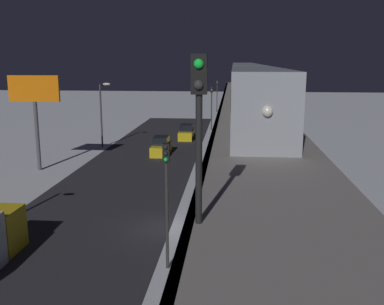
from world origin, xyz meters
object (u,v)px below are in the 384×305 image
(traffic_light_near, at_px, (167,188))
(traffic_light_mid, at_px, (200,123))
(rail_signal, at_px, (199,111))
(commercial_billboard, at_px, (35,98))
(subway_train, at_px, (247,81))
(traffic_light_far, at_px, (212,102))
(traffic_light_distant, at_px, (217,91))
(sedan_yellow, at_px, (186,133))
(sedan_yellow_2, at_px, (161,147))

(traffic_light_near, bearing_deg, traffic_light_mid, -90.00)
(rail_signal, relative_size, traffic_light_mid, 0.62)
(traffic_light_near, xyz_separation_m, commercial_billboard, (15.08, -18.79, 2.63))
(subway_train, xyz_separation_m, commercial_billboard, (19.57, 6.14, -1.38))
(traffic_light_mid, relative_size, traffic_light_far, 1.00)
(rail_signal, height_order, traffic_light_near, rail_signal)
(traffic_light_distant, bearing_deg, sedan_yellow, 84.59)
(traffic_light_near, height_order, traffic_light_far, same)
(subway_train, distance_m, traffic_light_near, 25.65)
(traffic_light_mid, distance_m, traffic_light_far, 22.42)
(traffic_light_near, distance_m, commercial_billboard, 24.24)
(subway_train, xyz_separation_m, sedan_yellow, (7.39, -11.71, -7.42))
(subway_train, xyz_separation_m, sedan_yellow_2, (9.19, -2.11, -7.41))
(rail_signal, height_order, traffic_light_distant, rail_signal)
(traffic_light_mid, bearing_deg, traffic_light_near, 90.00)
(sedan_yellow, xyz_separation_m, traffic_light_mid, (-2.90, 14.22, 3.41))
(sedan_yellow_2, distance_m, traffic_light_mid, 7.42)
(sedan_yellow_2, relative_size, traffic_light_mid, 0.73)
(traffic_light_distant, bearing_deg, traffic_light_mid, 90.00)
(traffic_light_near, bearing_deg, sedan_yellow_2, -80.14)
(subway_train, bearing_deg, traffic_light_distant, -83.94)
(rail_signal, xyz_separation_m, traffic_light_mid, (2.35, -32.67, -4.95))
(traffic_light_near, distance_m, traffic_light_mid, 22.42)
(rail_signal, relative_size, sedan_yellow_2, 0.86)
(sedan_yellow, bearing_deg, traffic_light_distant, 84.59)
(traffic_light_mid, distance_m, commercial_billboard, 15.73)
(subway_train, bearing_deg, sedan_yellow_2, -12.94)
(rail_signal, distance_m, traffic_light_mid, 33.13)
(traffic_light_near, distance_m, traffic_light_far, 44.84)
(sedan_yellow_2, relative_size, traffic_light_near, 0.73)
(commercial_billboard, bearing_deg, traffic_light_mid, -166.46)
(sedan_yellow_2, xyz_separation_m, traffic_light_far, (-4.70, -17.80, 3.40))
(subway_train, distance_m, traffic_light_distant, 42.76)
(sedan_yellow_2, xyz_separation_m, traffic_light_distant, (-4.70, -40.22, 3.40))
(traffic_light_far, bearing_deg, commercial_billboard, 59.94)
(subway_train, xyz_separation_m, traffic_light_distant, (4.49, -42.33, -4.01))
(traffic_light_near, xyz_separation_m, traffic_light_far, (0.00, -44.84, 0.00))
(sedan_yellow_2, xyz_separation_m, commercial_billboard, (10.38, 8.26, 6.03))
(rail_signal, bearing_deg, traffic_light_near, -77.09)
(subway_train, height_order, rail_signal, rail_signal)
(sedan_yellow_2, distance_m, traffic_light_distant, 40.63)
(subway_train, distance_m, traffic_light_far, 20.80)
(rail_signal, bearing_deg, sedan_yellow, -83.61)
(traffic_light_near, height_order, traffic_light_mid, same)
(subway_train, bearing_deg, rail_signal, 86.51)
(sedan_yellow_2, bearing_deg, commercial_billboard, -141.50)
(subway_train, height_order, traffic_light_near, subway_train)
(sedan_yellow_2, distance_m, traffic_light_near, 27.66)
(sedan_yellow_2, distance_m, commercial_billboard, 14.57)
(sedan_yellow, height_order, traffic_light_mid, traffic_light_mid)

